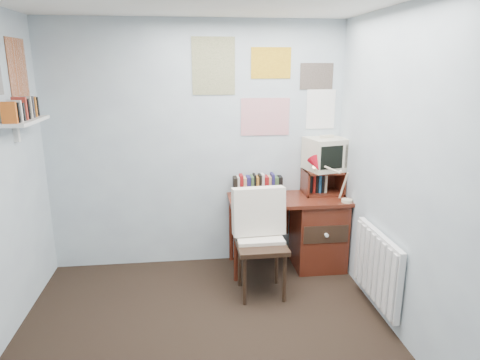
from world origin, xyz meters
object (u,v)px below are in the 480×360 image
at_px(tv_riser, 323,182).
at_px(crt_tv, 326,153).
at_px(desk_lamp, 348,183).
at_px(wall_shelf, 25,121).
at_px(radiator, 377,267).
at_px(desk, 313,229).
at_px(desk_chair, 262,246).

bearing_deg(tv_riser, crt_tv, 37.30).
xyz_separation_m(desk_lamp, crt_tv, (-0.12, 0.34, 0.24)).
xyz_separation_m(tv_riser, wall_shelf, (-2.69, -0.49, 0.74)).
height_order(desk_lamp, crt_tv, crt_tv).
height_order(crt_tv, radiator, crt_tv).
distance_m(desk, radiator, 0.97).
xyz_separation_m(desk_chair, desk_lamp, (0.90, 0.31, 0.48)).
bearing_deg(tv_riser, desk_lamp, -64.79).
distance_m(desk, tv_riser, 0.51).
bearing_deg(desk_lamp, tv_riser, 132.11).
relative_size(tv_riser, crt_tv, 1.05).
bearing_deg(crt_tv, wall_shelf, 176.12).
relative_size(desk, tv_riser, 3.00).
xyz_separation_m(radiator, wall_shelf, (-2.86, 0.55, 1.20)).
height_order(desk, tv_riser, tv_riser).
distance_m(desk, desk_lamp, 0.65).
relative_size(tv_riser, wall_shelf, 0.65).
bearing_deg(crt_tv, desk, -152.51).
distance_m(desk_chair, radiator, 1.01).
bearing_deg(desk, radiator, -72.76).
bearing_deg(radiator, tv_riser, 99.28).
distance_m(desk_chair, wall_shelf, 2.26).
relative_size(desk, desk_lamp, 3.08).
bearing_deg(radiator, desk, 107.24).
xyz_separation_m(desk_lamp, tv_riser, (-0.15, 0.32, -0.07)).
distance_m(tv_riser, crt_tv, 0.31).
height_order(desk_lamp, radiator, desk_lamp).
distance_m(crt_tv, radiator, 1.32).
height_order(desk_chair, crt_tv, crt_tv).
height_order(crt_tv, wall_shelf, wall_shelf).
bearing_deg(desk_chair, desk_lamp, 18.33).
relative_size(desk_chair, desk_lamp, 2.44).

